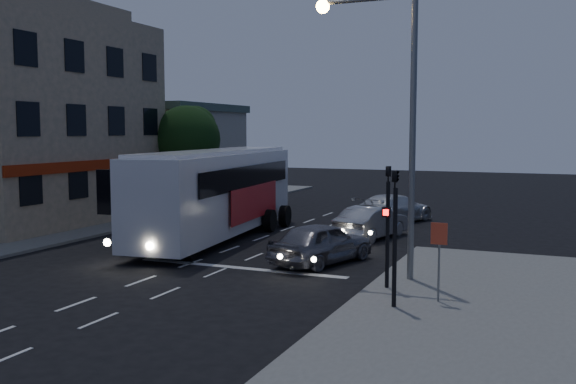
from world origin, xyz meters
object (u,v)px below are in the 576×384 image
at_px(street_tree, 187,136).
at_px(car_sedan_b, 394,208).
at_px(traffic_signal_main, 388,212).
at_px(tour_bus, 217,191).
at_px(car_sedan_a, 372,222).
at_px(regulatory_sign, 439,249).
at_px(traffic_signal_side, 395,221).
at_px(streetlight, 392,101).
at_px(car_suv, 321,243).

bearing_deg(street_tree, car_sedan_b, 0.90).
bearing_deg(traffic_signal_main, tour_bus, 145.78).
distance_m(car_sedan_a, regulatory_sign, 11.13).
height_order(car_sedan_a, traffic_signal_side, traffic_signal_side).
relative_size(car_sedan_b, streetlight, 0.57).
bearing_deg(tour_bus, streetlight, -34.77).
distance_m(regulatory_sign, streetlight, 5.18).
bearing_deg(tour_bus, car_suv, -34.71).
bearing_deg(tour_bus, street_tree, 123.05).
bearing_deg(traffic_signal_side, car_suv, 127.86).
bearing_deg(regulatory_sign, car_sedan_a, 115.00).
xyz_separation_m(traffic_signal_main, regulatory_sign, (1.70, -1.01, -0.82)).
relative_size(car_sedan_a, traffic_signal_side, 1.09).
relative_size(tour_bus, street_tree, 2.12).
bearing_deg(regulatory_sign, car_sedan_b, 107.87).
height_order(car_sedan_b, traffic_signal_side, traffic_signal_side).
height_order(tour_bus, traffic_signal_side, traffic_signal_side).
height_order(car_suv, car_sedan_b, car_suv).
relative_size(car_sedan_b, traffic_signal_side, 1.26).
distance_m(car_sedan_a, traffic_signal_side, 11.74).
bearing_deg(tour_bus, car_sedan_b, 46.91).
relative_size(regulatory_sign, street_tree, 0.35).
relative_size(tour_bus, traffic_signal_main, 3.21).
relative_size(car_suv, traffic_signal_side, 1.10).
bearing_deg(street_tree, tour_bus, -50.67).
bearing_deg(traffic_signal_main, car_suv, 136.52).
bearing_deg(car_sedan_b, car_suv, 110.27).
distance_m(traffic_signal_main, traffic_signal_side, 2.10).
bearing_deg(streetlight, traffic_signal_main, -79.80).
distance_m(car_sedan_b, regulatory_sign, 16.26).
xyz_separation_m(car_sedan_a, street_tree, (-12.82, 5.20, 3.76)).
xyz_separation_m(traffic_signal_main, traffic_signal_side, (0.70, -1.98, 0.00)).
distance_m(car_suv, car_sedan_a, 6.02).
bearing_deg(car_sedan_b, traffic_signal_main, 122.60).
distance_m(car_sedan_b, traffic_signal_side, 16.98).
distance_m(tour_bus, traffic_signal_side, 13.05).
bearing_deg(car_suv, tour_bus, -10.98).
bearing_deg(car_sedan_b, traffic_signal_side, 123.42).
bearing_deg(regulatory_sign, traffic_signal_main, 149.16).
bearing_deg(street_tree, traffic_signal_side, -44.50).
distance_m(traffic_signal_side, regulatory_sign, 1.61).
height_order(tour_bus, car_suv, tour_bus).
distance_m(car_sedan_b, streetlight, 14.27).
height_order(car_suv, traffic_signal_main, traffic_signal_main).
relative_size(traffic_signal_side, streetlight, 0.46).
relative_size(regulatory_sign, streetlight, 0.24).
relative_size(car_suv, regulatory_sign, 2.05).
relative_size(tour_bus, streetlight, 1.46).
bearing_deg(traffic_signal_main, car_sedan_b, 102.81).
bearing_deg(car_sedan_b, car_sedan_a, 112.91).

